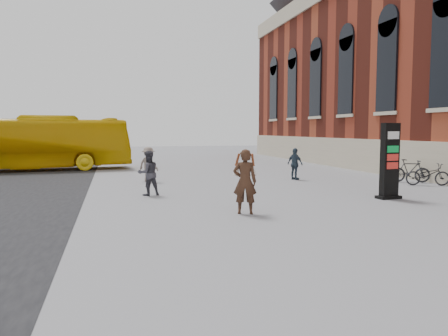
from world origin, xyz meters
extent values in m
plane|color=#9E9EA3|center=(0.00, 0.00, 0.00)|extent=(100.00, 100.00, 0.00)
cube|color=beige|center=(9.44, 6.00, 0.90)|extent=(0.18, 44.00, 1.80)
cube|color=black|center=(4.90, 1.06, 1.27)|extent=(0.63, 0.32, 2.54)
cube|color=black|center=(4.90, 1.06, 0.05)|extent=(0.85, 0.49, 0.10)
cube|color=white|center=(4.90, 1.06, 2.13)|extent=(0.49, 0.33, 0.25)
cube|color=#087D33|center=(4.90, 1.06, 1.67)|extent=(0.49, 0.33, 0.22)
cube|color=#A8221C|center=(4.90, 1.06, 1.40)|extent=(0.49, 0.33, 0.22)
cube|color=#A8221C|center=(4.90, 1.06, 1.13)|extent=(0.49, 0.33, 0.22)
imported|color=#412519|center=(-0.57, -0.29, 0.89)|extent=(0.75, 0.61, 1.79)
cylinder|color=white|center=(-0.57, -0.29, 1.71)|extent=(0.25, 0.25, 0.06)
cone|color=white|center=(-0.28, -0.11, 1.21)|extent=(0.30, 0.26, 0.43)
cylinder|color=brown|center=(-0.28, -0.11, 1.48)|extent=(0.17, 0.13, 0.37)
cone|color=white|center=(-0.69, 0.03, 1.21)|extent=(0.26, 0.30, 0.43)
cylinder|color=brown|center=(-0.69, 0.03, 1.48)|extent=(0.13, 0.17, 0.37)
imported|color=#DFB20A|center=(-8.66, 15.01, 1.56)|extent=(11.39, 3.84, 3.11)
imported|color=#393840|center=(-2.86, 3.81, 0.79)|extent=(0.90, 0.79, 1.58)
imported|color=#78695E|center=(-2.53, 7.95, 0.77)|extent=(1.12, 1.11, 1.55)
imported|color=#2F3E4E|center=(4.12, 7.06, 0.73)|extent=(0.69, 0.93, 1.47)
imported|color=black|center=(8.60, 3.71, 0.46)|extent=(1.86, 1.17, 0.92)
imported|color=black|center=(8.60, 4.83, 0.51)|extent=(1.75, 1.12, 1.02)
camera|label=1|loc=(-4.06, -11.64, 2.31)|focal=35.00mm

